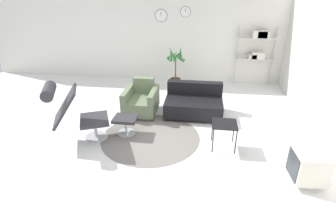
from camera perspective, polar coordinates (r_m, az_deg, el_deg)
ground_plane at (r=5.59m, az=-2.89°, el=-5.27°), size 12.00×12.00×0.00m
wall_back at (r=8.21m, az=1.02°, el=14.98°), size 12.00×0.09×2.80m
round_rug at (r=5.32m, az=-3.79°, el=-6.99°), size 1.98×1.98×0.01m
lounge_chair at (r=5.20m, az=-20.56°, el=-0.43°), size 1.22×0.96×1.18m
ottoman at (r=5.38m, az=-9.24°, el=-3.58°), size 0.47×0.40×0.37m
armchair_red at (r=6.24m, az=-5.83°, el=0.85°), size 0.75×0.90×0.76m
couch_low at (r=6.16m, az=5.63°, el=0.26°), size 1.32×0.91×0.70m
side_table at (r=4.91m, az=12.22°, el=-4.50°), size 0.44×0.44×0.50m
crt_television at (r=4.58m, az=28.26°, el=-11.79°), size 0.51×0.49×0.55m
potted_plant at (r=7.74m, az=1.60°, el=7.48°), size 0.58×0.60×1.24m
shelf_unit at (r=8.11m, az=19.09°, el=12.27°), size 1.11×0.28×1.73m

